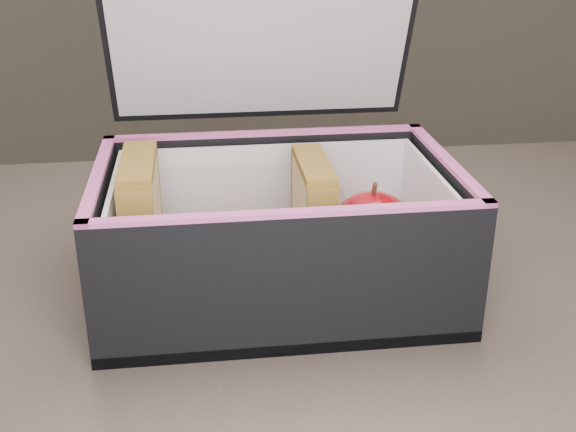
% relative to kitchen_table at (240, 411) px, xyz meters
% --- Properties ---
extents(kitchen_table, '(1.20, 0.80, 0.75)m').
position_rel_kitchen_table_xyz_m(kitchen_table, '(0.00, 0.00, 0.00)').
color(kitchen_table, brown).
rests_on(kitchen_table, ground).
extents(lunch_bag, '(0.29, 0.26, 0.28)m').
position_rel_kitchen_table_xyz_m(lunch_bag, '(0.04, 0.05, 0.15)').
color(lunch_bag, black).
rests_on(lunch_bag, kitchen_table).
extents(plastic_tub, '(0.18, 0.13, 0.08)m').
position_rel_kitchen_table_xyz_m(plastic_tub, '(-0.00, 0.05, 0.14)').
color(plastic_tub, white).
rests_on(plastic_tub, lunch_bag).
extents(sandwich_left, '(0.03, 0.09, 0.11)m').
position_rel_kitchen_table_xyz_m(sandwich_left, '(-0.07, 0.05, 0.16)').
color(sandwich_left, beige).
rests_on(sandwich_left, plastic_tub).
extents(sandwich_right, '(0.02, 0.09, 0.10)m').
position_rel_kitchen_table_xyz_m(sandwich_right, '(0.07, 0.05, 0.16)').
color(sandwich_right, beige).
rests_on(sandwich_right, plastic_tub).
extents(carrot_sticks, '(0.06, 0.13, 0.03)m').
position_rel_kitchen_table_xyz_m(carrot_sticks, '(0.01, 0.05, 0.12)').
color(carrot_sticks, '#F45A16').
rests_on(carrot_sticks, plastic_tub).
extents(paper_napkin, '(0.09, 0.09, 0.01)m').
position_rel_kitchen_table_xyz_m(paper_napkin, '(0.12, 0.04, 0.11)').
color(paper_napkin, white).
rests_on(paper_napkin, lunch_bag).
extents(red_apple, '(0.08, 0.08, 0.08)m').
position_rel_kitchen_table_xyz_m(red_apple, '(0.12, 0.04, 0.14)').
color(red_apple, '#810205').
rests_on(red_apple, paper_napkin).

